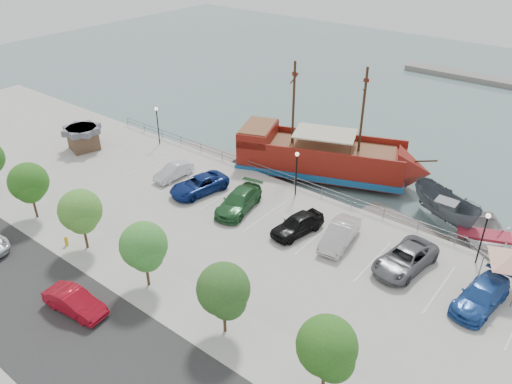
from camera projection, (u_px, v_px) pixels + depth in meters
The scene contains 28 objects.
ground at pixel (251, 237), 41.27m from camera, with size 160.00×160.00×0.00m, color slate.
street at pixel (84, 344), 29.86m from camera, with size 100.00×8.00×0.04m, color #292929.
sidewalk at pixel (159, 291), 33.95m from camera, with size 100.00×4.00×0.05m, color #B2AB9E.
seawall_railing at pixel (303, 184), 45.83m from camera, with size 50.00×0.06×1.00m.
pirate_ship at pixel (335, 160), 49.08m from camera, with size 19.26×11.43×11.98m.
patrol_boat at pixel (445, 210), 42.28m from camera, with size 2.72×7.24×2.80m, color #495056.
speedboat at pixel (483, 239), 39.77m from camera, with size 5.02×7.03×1.46m, color silver.
dock_west at pixel (206, 153), 54.75m from camera, with size 7.78×2.22×0.44m, color gray.
dock_mid at pixel (404, 225), 42.41m from camera, with size 7.63×2.18×0.44m, color #675E56.
dock_east at pixel (492, 257), 38.55m from camera, with size 7.42×2.12×0.42m, color gray.
shed at pixel (83, 137), 53.15m from camera, with size 3.76×3.76×2.50m.
street_sedan at pixel (75, 302), 31.94m from camera, with size 1.58×4.53×1.49m, color #A60B1B.
fire_hydrant at pixel (66, 241), 38.29m from camera, with size 0.28×0.28×0.81m.
lamp_post_left at pixel (157, 119), 53.37m from camera, with size 0.36×0.36×4.28m.
lamp_post_mid at pixel (297, 166), 43.74m from camera, with size 0.36×0.36×4.28m.
lamp_post_right at pixel (485, 230), 35.18m from camera, with size 0.36×0.36×4.28m.
tree_b at pixel (29, 184), 40.21m from camera, with size 3.30×3.20×5.00m.
tree_c at pixel (81, 213), 36.47m from camera, with size 3.30×3.20×5.00m.
tree_d at pixel (144, 248), 32.72m from camera, with size 3.30×3.20×5.00m.
tree_e at pixel (224, 292), 28.97m from camera, with size 3.30×3.20×5.00m.
tree_f at pixel (328, 349), 25.23m from camera, with size 3.30×3.20×5.00m.
parked_car_b at pixel (174, 171), 47.74m from camera, with size 1.44×4.14×1.36m, color silver.
parked_car_c at pixel (199, 185), 45.27m from camera, with size 2.56×5.54×1.54m, color navy.
parked_car_d at pixel (239, 201), 42.68m from camera, with size 2.33×5.72×1.66m, color #24592C.
parked_car_e at pixel (297, 224), 39.62m from camera, with size 1.92×4.77×1.62m, color black.
parked_car_f at pixel (340, 234), 38.37m from camera, with size 1.75×5.01×1.65m, color beige.
parked_car_g at pixel (405, 259), 35.75m from camera, with size 2.67×5.78×1.61m, color #5D5E62.
parked_car_h at pixel (481, 296), 32.35m from camera, with size 2.21×5.44×1.58m, color #1E4590.
Camera 1 is at (21.30, -26.41, 22.80)m, focal length 35.00 mm.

